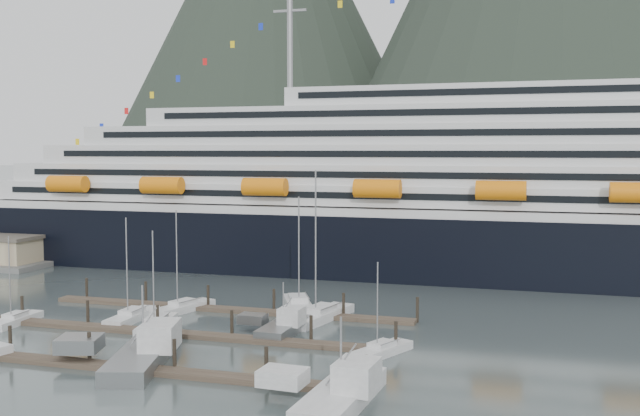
# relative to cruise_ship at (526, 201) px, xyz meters

# --- Properties ---
(ground) EXTENTS (1600.00, 1600.00, 0.00)m
(ground) POSITION_rel_cruise_ship_xyz_m (-30.03, -54.94, -12.04)
(ground) COLOR #485554
(ground) RESTS_ON ground
(cruise_ship) EXTENTS (210.00, 30.40, 50.30)m
(cruise_ship) POSITION_rel_cruise_ship_xyz_m (0.00, 0.00, 0.00)
(cruise_ship) COLOR black
(cruise_ship) RESTS_ON ground
(dock_near) EXTENTS (48.18, 2.28, 3.20)m
(dock_near) POSITION_rel_cruise_ship_xyz_m (-34.95, -64.89, -11.73)
(dock_near) COLOR #3E3128
(dock_near) RESTS_ON ground
(dock_mid) EXTENTS (48.18, 2.28, 3.20)m
(dock_mid) POSITION_rel_cruise_ship_xyz_m (-34.95, -51.89, -11.73)
(dock_mid) COLOR #3E3128
(dock_mid) RESTS_ON ground
(dock_far) EXTENTS (48.18, 2.28, 3.20)m
(dock_far) POSITION_rel_cruise_ship_xyz_m (-34.95, -38.89, -11.73)
(dock_far) COLOR #3E3128
(dock_far) RESTS_ON ground
(sailboat_a) EXTENTS (2.70, 7.95, 10.76)m
(sailboat_a) POSITION_rel_cruise_ship_xyz_m (-55.76, -52.40, -11.65)
(sailboat_a) COLOR #BBBBBB
(sailboat_a) RESTS_ON ground
(sailboat_b) EXTENTS (2.70, 9.46, 12.80)m
(sailboat_b) POSITION_rel_cruise_ship_xyz_m (-43.67, -46.89, -11.63)
(sailboat_b) COLOR #BBBBBB
(sailboat_b) RESTS_ON ground
(sailboat_c) EXTENTS (4.38, 9.44, 11.73)m
(sailboat_c) POSITION_rel_cruise_ship_xyz_m (-38.81, -49.70, -11.64)
(sailboat_c) COLOR #BBBBBB
(sailboat_c) RESTS_ON ground
(sailboat_e) EXTENTS (5.08, 9.77, 13.24)m
(sailboat_e) POSITION_rel_cruise_ship_xyz_m (-40.22, -40.57, -11.63)
(sailboat_e) COLOR #BBBBBB
(sailboat_e) RESTS_ON ground
(sailboat_f) EXTENTS (6.98, 10.50, 14.99)m
(sailboat_f) POSITION_rel_cruise_ship_xyz_m (-26.82, -34.95, -11.59)
(sailboat_f) COLOR #BBBBBB
(sailboat_f) RESTS_ON ground
(sailboat_g) EXTENTS (5.47, 12.29, 18.49)m
(sailboat_g) POSITION_rel_cruise_ship_xyz_m (-22.24, -40.12, -11.57)
(sailboat_g) COLOR #BBBBBB
(sailboat_g) RESTS_ON ground
(sailboat_h) EXTENTS (5.18, 8.06, 9.72)m
(sailboat_h) POSITION_rel_cruise_ship_xyz_m (-12.03, -52.86, -11.66)
(sailboat_h) COLOR #BBBBBB
(sailboat_h) RESTS_ON ground
(trawler_c) EXTENTS (12.45, 16.59, 8.26)m
(trawler_c) POSITION_rel_cruise_ship_xyz_m (-33.36, -62.27, -11.03)
(trawler_c) COLOR gray
(trawler_c) RESTS_ON ground
(trawler_d) EXTENTS (9.89, 13.36, 7.88)m
(trawler_d) POSITION_rel_cruise_ship_xyz_m (-12.18, -68.18, -11.07)
(trawler_d) COLOR #BBBBBB
(trawler_d) RESTS_ON ground
(trawler_e) EXTENTS (7.43, 9.75, 6.26)m
(trawler_e) POSITION_rel_cruise_ship_xyz_m (-24.37, -47.60, -11.21)
(trawler_e) COLOR gray
(trawler_e) RESTS_ON ground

